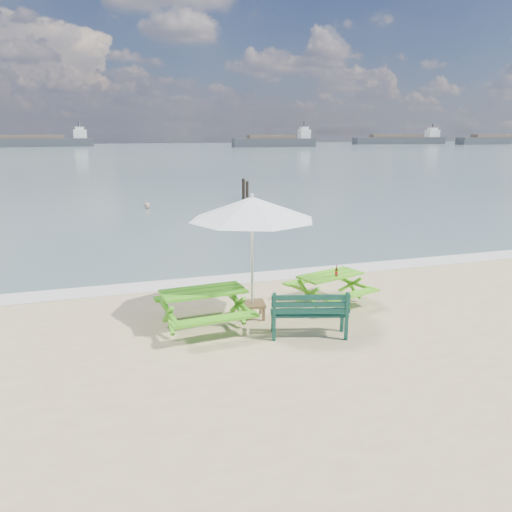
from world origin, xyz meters
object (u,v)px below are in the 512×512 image
object	(u,v)px
side_table	(252,310)
patio_umbrella	(252,208)
picnic_table_left	(204,310)
picnic_table_right	(330,290)
swimmer	(147,219)
beer_bottle	(336,273)
park_bench	(309,322)

from	to	relation	value
side_table	patio_umbrella	distance (m)	2.12
picnic_table_left	patio_umbrella	xyz separation A→B (m)	(1.06, 0.23, 1.92)
picnic_table_left	picnic_table_right	xyz separation A→B (m)	(2.97, 0.53, -0.04)
swimmer	side_table	bearing A→B (deg)	-87.92
picnic_table_left	picnic_table_right	bearing A→B (deg)	10.10
picnic_table_right	side_table	xyz separation A→B (m)	(-1.91, -0.30, -0.16)
swimmer	beer_bottle	bearing A→B (deg)	-80.92
picnic_table_left	swimmer	xyz separation A→B (m)	(0.48, 16.23, -0.89)
patio_umbrella	swimmer	xyz separation A→B (m)	(-0.58, 16.00, -2.81)
patio_umbrella	swimmer	world-z (taller)	patio_umbrella
picnic_table_left	swimmer	world-z (taller)	picnic_table_left
swimmer	picnic_table_left	bearing A→B (deg)	-91.70
park_bench	swimmer	world-z (taller)	park_bench
park_bench	patio_umbrella	world-z (taller)	patio_umbrella
side_table	beer_bottle	distance (m)	2.05
park_bench	patio_umbrella	size ratio (longest dim) A/B	0.52
side_table	patio_umbrella	bearing A→B (deg)	-90.00
picnic_table_left	side_table	distance (m)	1.11
picnic_table_right	patio_umbrella	bearing A→B (deg)	-170.97
picnic_table_left	patio_umbrella	world-z (taller)	patio_umbrella
park_bench	beer_bottle	bearing A→B (deg)	47.58
picnic_table_right	patio_umbrella	distance (m)	2.75
beer_bottle	picnic_table_left	bearing A→B (deg)	-173.49
park_bench	side_table	world-z (taller)	park_bench
beer_bottle	patio_umbrella	bearing A→B (deg)	-176.53
picnic_table_right	side_table	bearing A→B (deg)	-170.97
park_bench	side_table	bearing A→B (deg)	121.31
park_bench	side_table	distance (m)	1.43
side_table	swimmer	world-z (taller)	side_table
picnic_table_left	swimmer	distance (m)	16.26
picnic_table_right	beer_bottle	xyz separation A→B (m)	(0.05, -0.18, 0.44)
picnic_table_left	swimmer	bearing A→B (deg)	88.30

